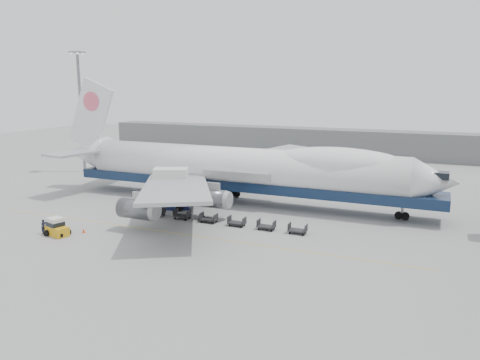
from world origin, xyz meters
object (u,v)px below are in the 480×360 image
at_px(catering_truck, 171,186).
at_px(baggage_tug, 56,228).
at_px(airliner, 242,168).
at_px(ground_worker, 44,227).

distance_m(catering_truck, baggage_tug, 18.39).
bearing_deg(airliner, ground_worker, -124.07).
distance_m(catering_truck, ground_worker, 19.33).
xyz_separation_m(airliner, ground_worker, (-16.78, -24.81, -4.68)).
bearing_deg(airliner, catering_truck, -138.93).
xyz_separation_m(catering_truck, ground_worker, (-8.19, -17.33, -2.52)).
bearing_deg(catering_truck, ground_worker, -138.83).
distance_m(airliner, ground_worker, 30.32).
height_order(catering_truck, ground_worker, catering_truck).
bearing_deg(catering_truck, airliner, 17.54).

